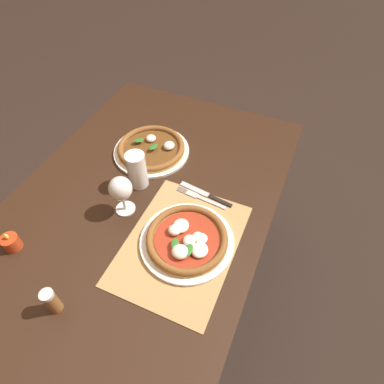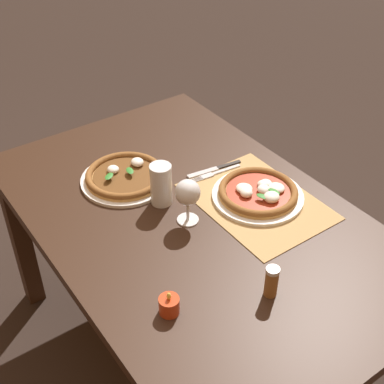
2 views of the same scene
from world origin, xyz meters
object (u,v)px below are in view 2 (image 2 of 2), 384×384
object	(u,v)px
pint_glass	(161,185)
pepper_shaker	(271,281)
pizza_far	(125,176)
fork	(216,173)
pizza_near	(258,193)
wine_glass	(188,194)
knife	(214,169)
votive_candle	(169,306)

from	to	relation	value
pint_glass	pepper_shaker	xyz separation A→B (m)	(-0.51, -0.02, -0.02)
pizza_far	fork	distance (m)	0.32
pizza_far	pint_glass	size ratio (longest dim) A/B	2.16
pizza_near	pepper_shaker	size ratio (longest dim) A/B	3.18
pizza_near	wine_glass	world-z (taller)	wine_glass
pint_glass	knife	bearing A→B (deg)	-79.91
pizza_near	fork	world-z (taller)	pizza_near
wine_glass	pepper_shaker	size ratio (longest dim) A/B	1.60
pizza_far	knife	bearing A→B (deg)	-113.85
pint_glass	knife	world-z (taller)	pint_glass
pepper_shaker	pint_glass	bearing A→B (deg)	2.41
wine_glass	votive_candle	world-z (taller)	wine_glass
knife	votive_candle	bearing A→B (deg)	132.56
wine_glass	fork	size ratio (longest dim) A/B	0.77
wine_glass	knife	world-z (taller)	wine_glass
pizza_far	knife	size ratio (longest dim) A/B	1.45
pizza_near	pepper_shaker	distance (m)	0.43
pizza_near	wine_glass	size ratio (longest dim) A/B	1.99
fork	knife	xyz separation A→B (m)	(0.02, -0.01, 0.00)
pint_glass	knife	size ratio (longest dim) A/B	0.67
fork	pizza_near	bearing A→B (deg)	-170.62
knife	fork	bearing A→B (deg)	154.16
pizza_near	pint_glass	bearing A→B (deg)	58.28
wine_glass	pizza_far	bearing A→B (deg)	10.32
pizza_near	fork	bearing A→B (deg)	9.38
fork	pepper_shaker	world-z (taller)	pepper_shaker
fork	wine_glass	bearing A→B (deg)	123.64
pizza_near	pepper_shaker	bearing A→B (deg)	143.49
pizza_near	fork	size ratio (longest dim) A/B	1.54
votive_candle	pint_glass	bearing A→B (deg)	-30.26
wine_glass	pizza_near	bearing A→B (deg)	-99.10
pizza_far	knife	world-z (taller)	pizza_far
wine_glass	fork	bearing A→B (deg)	-56.36
fork	pepper_shaker	xyz separation A→B (m)	(-0.54, 0.22, 0.04)
wine_glass	votive_candle	distance (m)	0.38
pizza_near	votive_candle	xyz separation A→B (m)	(-0.24, 0.51, 0.00)
votive_candle	pepper_shaker	size ratio (longest dim) A/B	0.74
pepper_shaker	wine_glass	bearing A→B (deg)	0.77
pizza_far	votive_candle	xyz separation A→B (m)	(-0.58, 0.20, 0.00)
pint_glass	fork	world-z (taller)	pint_glass
pizza_far	fork	size ratio (longest dim) A/B	1.56
wine_glass	fork	distance (m)	0.29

